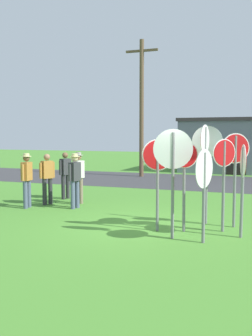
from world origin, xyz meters
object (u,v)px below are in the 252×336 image
at_px(stop_sign_far_back, 207,157).
at_px(person_on_left, 75,177).
at_px(person_in_teal, 47,175).
at_px(stop_sign_leaning_left, 184,171).
at_px(person_with_sunhat, 65,173).
at_px(person_in_dark_shirt, 79,175).
at_px(stop_sign_nearest, 205,159).
at_px(stop_sign_center_cluster, 235,163).
at_px(person_in_blue, 27,177).
at_px(utility_pole, 142,106).
at_px(stop_sign_low_front, 243,175).
at_px(stop_sign_tallest, 224,170).
at_px(stop_sign_rear_left, 204,179).
at_px(stop_sign_rear_right, 158,169).
at_px(stop_sign_leaning_right, 173,163).

distance_m(stop_sign_far_back, person_on_left, 4.31).
bearing_deg(person_in_teal, stop_sign_leaning_left, -21.04).
relative_size(person_with_sunhat, person_in_dark_shirt, 0.97).
bearing_deg(stop_sign_nearest, stop_sign_center_cluster, 41.07).
bearing_deg(person_in_blue, utility_pole, 86.85).
height_order(stop_sign_low_front, stop_sign_nearest, stop_sign_nearest).
xyz_separation_m(stop_sign_tallest, person_with_sunhat, (-5.87, 2.85, -0.54)).
relative_size(stop_sign_tallest, stop_sign_nearest, 0.87).
relative_size(utility_pole, stop_sign_nearest, 2.90).
distance_m(utility_pole, stop_sign_rear_left, 13.39).
relative_size(stop_sign_tallest, person_with_sunhat, 1.32).
xyz_separation_m(stop_sign_low_front, person_with_sunhat, (-6.33, 3.26, -0.49)).
height_order(utility_pole, person_with_sunhat, utility_pole).
bearing_deg(stop_sign_nearest, stop_sign_tallest, 4.38).
bearing_deg(stop_sign_tallest, stop_sign_leaning_left, -162.26).
relative_size(stop_sign_low_front, stop_sign_nearest, 0.82).
bearing_deg(stop_sign_rear_right, person_in_blue, 163.42).
xyz_separation_m(stop_sign_rear_left, person_on_left, (-4.41, 2.49, -0.40)).
height_order(utility_pole, person_in_blue, utility_pole).
bearing_deg(stop_sign_leaning_right, stop_sign_leaning_left, 82.10).
bearing_deg(stop_sign_leaning_left, stop_sign_low_front, -5.45).
bearing_deg(stop_sign_tallest, stop_sign_rear_left, -104.15).
bearing_deg(stop_sign_low_front, stop_sign_leaning_left, 174.55).
xyz_separation_m(stop_sign_rear_left, stop_sign_low_front, (0.75, 0.73, 0.06)).
xyz_separation_m(stop_sign_leaning_right, person_in_dark_shirt, (-3.95, 3.10, -0.72)).
distance_m(stop_sign_center_cluster, stop_sign_leaning_left, 1.39).
bearing_deg(person_in_dark_shirt, person_in_teal, -154.80).
height_order(stop_sign_rear_left, stop_sign_leaning_right, stop_sign_leaning_right).
relative_size(stop_sign_rear_right, person_with_sunhat, 1.31).
bearing_deg(stop_sign_low_front, person_in_dark_shirt, 155.19).
relative_size(person_on_left, person_in_dark_shirt, 1.00).
relative_size(stop_sign_tallest, stop_sign_leaning_left, 1.02).
distance_m(stop_sign_center_cluster, stop_sign_low_front, 1.01).
distance_m(stop_sign_nearest, stop_sign_leaning_right, 1.12).
bearing_deg(stop_sign_nearest, stop_sign_rear_right, -156.05).
relative_size(stop_sign_nearest, person_in_dark_shirt, 1.48).
xyz_separation_m(utility_pole, stop_sign_low_front, (6.07, -11.30, -2.46)).
xyz_separation_m(stop_sign_leaning_right, person_with_sunhat, (-4.88, 3.86, -0.75)).
height_order(utility_pole, stop_sign_low_front, utility_pole).
bearing_deg(stop_sign_rear_left, person_in_blue, 160.87).
bearing_deg(stop_sign_far_back, stop_sign_nearest, -85.65).
relative_size(stop_sign_leaning_left, stop_sign_far_back, 0.85).
relative_size(stop_sign_leaning_right, person_in_blue, 1.41).
distance_m(stop_sign_nearest, person_in_dark_shirt, 5.02).
bearing_deg(stop_sign_far_back, person_with_sunhat, 158.19).
relative_size(stop_sign_nearest, person_in_blue, 1.48).
relative_size(utility_pole, stop_sign_leaning_left, 3.42).
bearing_deg(person_in_dark_shirt, person_in_blue, -135.72).
xyz_separation_m(stop_sign_center_cluster, stop_sign_far_back, (-0.72, 0.15, 0.14)).
bearing_deg(stop_sign_rear_right, utility_pole, 109.89).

